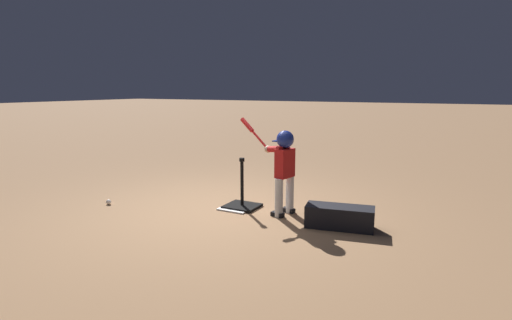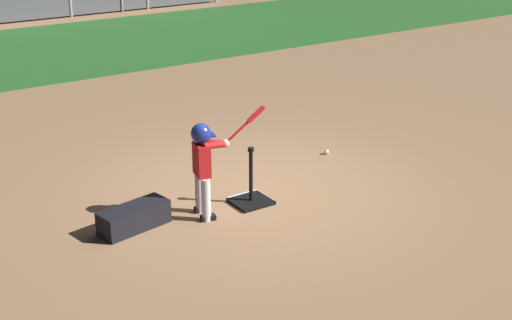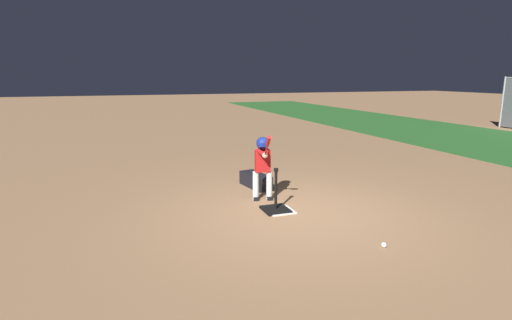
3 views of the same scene
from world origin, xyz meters
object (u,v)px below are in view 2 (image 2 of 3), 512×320
object	(u,v)px
batting_tee	(251,196)
batter_child	(204,158)
baseball	(327,152)
equipment_bag	(134,217)

from	to	relation	value
batting_tee	batter_child	distance (m)	0.92
batting_tee	baseball	distance (m)	2.03
equipment_bag	batting_tee	bearing A→B (deg)	-17.18
baseball	batter_child	bearing A→B (deg)	-162.53
baseball	batting_tee	bearing A→B (deg)	-156.84
batting_tee	equipment_bag	xyz separation A→B (m)	(-1.51, 0.17, 0.05)
batter_child	equipment_bag	world-z (taller)	batter_child
baseball	equipment_bag	bearing A→B (deg)	-169.50
batter_child	equipment_bag	size ratio (longest dim) A/B	1.56
batter_child	batting_tee	bearing A→B (deg)	-0.61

